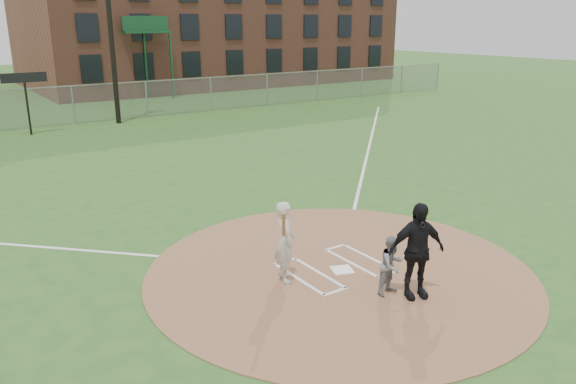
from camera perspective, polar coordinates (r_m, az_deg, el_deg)
ground at (r=12.43m, az=5.25°, el=-7.99°), size 140.00×140.00×0.00m
dirt_circle at (r=12.42m, az=5.25°, el=-7.95°), size 8.40×8.40×0.02m
home_plate at (r=12.39m, az=5.51°, el=-7.90°), size 0.57×0.57×0.03m
foul_line_first at (r=24.54m, az=8.22°, el=4.53°), size 17.04×17.04×0.01m
catcher at (r=11.34m, az=10.50°, el=-7.31°), size 0.64×0.53×1.20m
umpire at (r=11.16m, az=12.92°, el=-5.82°), size 1.23×0.84×1.94m
batters_boxes at (r=12.52m, az=4.81°, el=-7.65°), size 2.08×1.88×0.01m
batter_at_plate at (r=11.59m, az=-0.31°, el=-5.03°), size 0.79×1.03×1.78m
outfield_fence at (r=31.76m, az=-20.98°, el=8.27°), size 56.08×0.08×2.03m
scoreboard_sign at (r=29.36m, az=-25.18°, el=9.86°), size 2.00×0.10×2.93m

